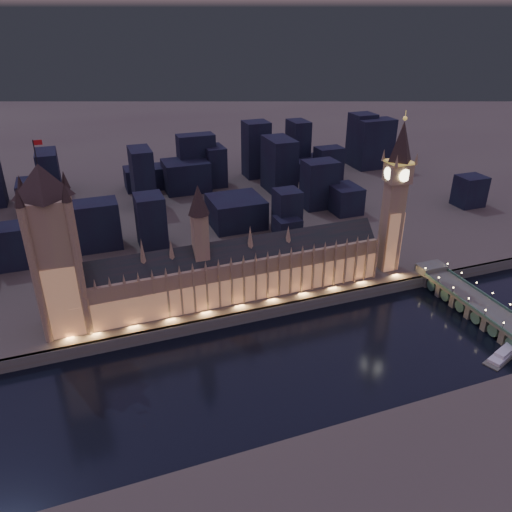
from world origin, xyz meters
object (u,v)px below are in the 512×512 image
object	(u,v)px
victoria_tower	(53,243)
river_boat	(506,352)
elizabeth_tower	(396,185)
westminster_bridge	(479,308)
palace_of_westminster	(231,271)

from	to	relation	value
victoria_tower	river_boat	distance (m)	260.87
victoria_tower	river_boat	xyz separation A→B (m)	(232.13, -102.14, -61.11)
elizabeth_tower	river_boat	size ratio (longest dim) A/B	2.88
westminster_bridge	river_boat	world-z (taller)	westminster_bridge
westminster_bridge	river_boat	distance (m)	39.04
elizabeth_tower	westminster_bridge	distance (m)	95.32
elizabeth_tower	river_boat	xyz separation A→B (m)	(14.13, -102.15, -68.57)
palace_of_westminster	river_boat	bearing A→B (deg)	-37.83
palace_of_westminster	river_boat	xyz separation A→B (m)	(131.34, -101.98, -24.81)
victoria_tower	palace_of_westminster	bearing A→B (deg)	-0.10
westminster_bridge	river_boat	size ratio (longest dim) A/B	2.92
river_boat	palace_of_westminster	bearing A→B (deg)	142.17
palace_of_westminster	victoria_tower	size ratio (longest dim) A/B	1.83
palace_of_westminster	river_boat	world-z (taller)	palace_of_westminster
victoria_tower	elizabeth_tower	xyz separation A→B (m)	(218.00, 0.01, 7.46)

